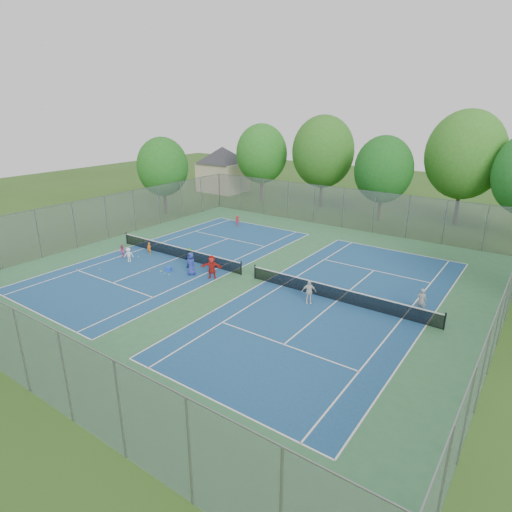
% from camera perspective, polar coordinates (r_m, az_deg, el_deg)
% --- Properties ---
extents(ground, '(120.00, 120.00, 0.00)m').
position_cam_1_polar(ground, '(30.90, -1.07, -2.78)').
color(ground, '#2A4F18').
rests_on(ground, ground).
extents(court_pad, '(32.00, 32.00, 0.01)m').
position_cam_1_polar(court_pad, '(30.90, -1.07, -2.77)').
color(court_pad, '#31683F').
rests_on(court_pad, ground).
extents(court_left, '(10.97, 23.77, 0.01)m').
position_cam_1_polar(court_left, '(35.23, -10.29, -0.21)').
color(court_left, navy).
rests_on(court_left, court_pad).
extents(court_right, '(10.97, 23.77, 0.01)m').
position_cam_1_polar(court_right, '(27.68, 10.76, -5.89)').
color(court_right, navy).
rests_on(court_right, court_pad).
extents(net_left, '(12.87, 0.10, 0.91)m').
position_cam_1_polar(net_left, '(35.09, -10.33, 0.47)').
color(net_left, black).
rests_on(net_left, ground).
extents(net_right, '(12.87, 0.10, 0.91)m').
position_cam_1_polar(net_right, '(27.50, 10.81, -5.06)').
color(net_right, black).
rests_on(net_right, ground).
extents(fence_north, '(32.00, 0.10, 4.00)m').
position_cam_1_polar(fence_north, '(43.64, 11.52, 6.27)').
color(fence_north, gray).
rests_on(fence_north, ground).
extents(fence_south, '(32.00, 0.10, 4.00)m').
position_cam_1_polar(fence_south, '(20.79, -28.76, -11.08)').
color(fence_south, gray).
rests_on(fence_south, ground).
extents(fence_west, '(0.10, 32.00, 4.00)m').
position_cam_1_polar(fence_west, '(41.36, -19.33, 4.83)').
color(fence_west, gray).
rests_on(fence_west, ground).
extents(fence_east, '(0.10, 32.00, 4.00)m').
position_cam_1_polar(fence_east, '(25.00, 30.16, -6.22)').
color(fence_east, gray).
rests_on(fence_east, ground).
extents(house, '(11.03, 11.03, 7.30)m').
position_cam_1_polar(house, '(61.52, -4.47, 12.49)').
color(house, '#B7A88C').
rests_on(house, ground).
extents(tree_nw, '(6.40, 6.40, 9.58)m').
position_cam_1_polar(tree_nw, '(54.94, 0.74, 13.46)').
color(tree_nw, '#443326').
rests_on(tree_nw, ground).
extents(tree_nl, '(7.20, 7.20, 10.69)m').
position_cam_1_polar(tree_nl, '(51.68, 8.93, 13.57)').
color(tree_nl, '#443326').
rests_on(tree_nl, ground).
extents(tree_nc, '(6.00, 6.00, 8.85)m').
position_cam_1_polar(tree_nc, '(46.91, 16.63, 10.99)').
color(tree_nc, '#443326').
rests_on(tree_nc, ground).
extents(tree_nr, '(7.60, 7.60, 11.42)m').
position_cam_1_polar(tree_nr, '(47.90, 26.12, 12.01)').
color(tree_nr, '#443326').
rests_on(tree_nr, ground).
extents(tree_side_w, '(5.60, 5.60, 8.47)m').
position_cam_1_polar(tree_side_w, '(49.25, -12.35, 11.54)').
color(tree_side_w, '#443326').
rests_on(tree_side_w, ground).
extents(ball_crate, '(0.48, 0.48, 0.31)m').
position_cam_1_polar(ball_crate, '(32.54, -11.54, -1.72)').
color(ball_crate, blue).
rests_on(ball_crate, ground).
extents(ball_hopper, '(0.35, 0.35, 0.59)m').
position_cam_1_polar(ball_hopper, '(35.61, -8.82, 0.56)').
color(ball_hopper, '#23832A').
rests_on(ball_hopper, ground).
extents(student_a, '(0.41, 0.30, 1.03)m').
position_cam_1_polar(student_a, '(36.37, -14.05, 0.97)').
color(student_a, orange).
rests_on(student_a, ground).
extents(student_b, '(0.68, 0.63, 1.11)m').
position_cam_1_polar(student_b, '(36.17, -17.44, 0.62)').
color(student_b, '#D55280').
rests_on(student_b, ground).
extents(student_c, '(0.86, 0.78, 1.16)m').
position_cam_1_polar(student_c, '(35.06, -16.61, 0.14)').
color(student_c, white).
rests_on(student_c, ground).
extents(student_d, '(0.68, 0.36, 1.11)m').
position_cam_1_polar(student_d, '(32.83, -9.02, -0.62)').
color(student_d, black).
rests_on(student_d, ground).
extents(student_e, '(0.89, 0.63, 1.71)m').
position_cam_1_polar(student_e, '(31.31, -8.67, -1.02)').
color(student_e, navy).
rests_on(student_e, ground).
extents(student_f, '(1.66, 1.15, 1.72)m').
position_cam_1_polar(student_f, '(30.47, -5.92, -1.48)').
color(student_f, red).
rests_on(student_f, ground).
extents(child_far_baseline, '(0.70, 0.45, 1.02)m').
position_cam_1_polar(child_far_baseline, '(43.87, -2.49, 4.71)').
color(child_far_baseline, '#AB1829').
rests_on(child_far_baseline, ground).
extents(instructor, '(0.61, 0.45, 1.53)m').
position_cam_1_polar(instructor, '(27.33, 21.19, -5.55)').
color(instructor, '#949496').
rests_on(instructor, ground).
extents(teen_court_b, '(0.96, 0.83, 1.55)m').
position_cam_1_polar(teen_court_b, '(26.82, 7.06, -4.74)').
color(teen_court_b, silver).
rests_on(teen_court_b, ground).
extents(tennis_ball_0, '(0.07, 0.07, 0.07)m').
position_cam_1_polar(tennis_ball_0, '(34.87, -22.76, -1.65)').
color(tennis_ball_0, gold).
rests_on(tennis_ball_0, ground).
extents(tennis_ball_1, '(0.07, 0.07, 0.07)m').
position_cam_1_polar(tennis_ball_1, '(32.77, -13.98, -1.98)').
color(tennis_ball_1, '#BACB2F').
rests_on(tennis_ball_1, ground).
extents(tennis_ball_2, '(0.07, 0.07, 0.07)m').
position_cam_1_polar(tennis_ball_2, '(32.07, -12.06, -2.31)').
color(tennis_ball_2, '#C0D631').
rests_on(tennis_ball_2, ground).
extents(tennis_ball_3, '(0.07, 0.07, 0.07)m').
position_cam_1_polar(tennis_ball_3, '(32.60, -12.62, -1.99)').
color(tennis_ball_3, '#BDE836').
rests_on(tennis_ball_3, ground).
extents(tennis_ball_4, '(0.07, 0.07, 0.07)m').
position_cam_1_polar(tennis_ball_4, '(35.55, -16.82, -0.54)').
color(tennis_ball_4, '#B9DC33').
rests_on(tennis_ball_4, ground).
extents(tennis_ball_5, '(0.07, 0.07, 0.07)m').
position_cam_1_polar(tennis_ball_5, '(32.52, -12.51, -2.03)').
color(tennis_ball_5, '#E9F438').
rests_on(tennis_ball_5, ground).
extents(tennis_ball_6, '(0.07, 0.07, 0.07)m').
position_cam_1_polar(tennis_ball_6, '(32.50, -15.60, -2.32)').
color(tennis_ball_6, '#C9DE33').
rests_on(tennis_ball_6, ground).
extents(tennis_ball_7, '(0.07, 0.07, 0.07)m').
position_cam_1_polar(tennis_ball_7, '(36.09, -15.43, -0.10)').
color(tennis_ball_7, '#C8E134').
rests_on(tennis_ball_7, ground).
extents(tennis_ball_8, '(0.07, 0.07, 0.07)m').
position_cam_1_polar(tennis_ball_8, '(34.18, -20.11, -1.72)').
color(tennis_ball_8, '#B3C62E').
rests_on(tennis_ball_8, ground).
extents(tennis_ball_9, '(0.07, 0.07, 0.07)m').
position_cam_1_polar(tennis_ball_9, '(31.75, -11.51, -2.50)').
color(tennis_ball_9, '#C8E635').
rests_on(tennis_ball_9, ground).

